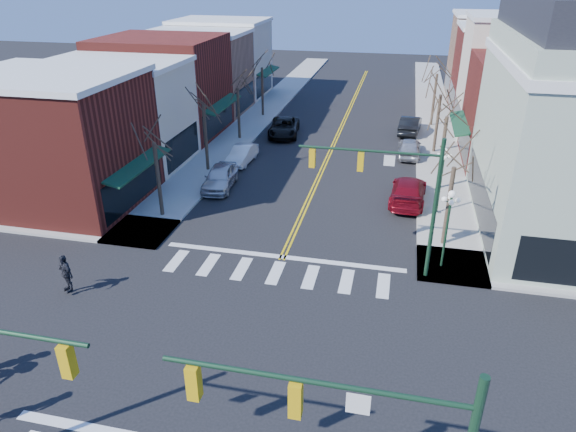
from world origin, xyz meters
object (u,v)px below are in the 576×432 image
Objects in this scene: lamppost_corner at (449,216)px; car_left_mid at (242,154)px; car_left_near at (220,177)px; car_right_far at (410,125)px; lamppost_midblock at (442,170)px; pedestrian_dark_a at (66,273)px; car_right_mid at (409,147)px; car_left_far at (284,127)px; car_right_near at (408,191)px.

car_left_mid is (-14.60, 12.81, -2.29)m from lamppost_corner.
car_left_near is 20.53m from car_right_far.
lamppost_midblock is 21.54m from pedestrian_dark_a.
pedestrian_dark_a reaches higher than car_left_near.
car_left_near reaches higher than car_left_mid.
car_right_mid is (12.80, 9.58, -0.04)m from car_left_near.
lamppost_corner reaches higher than car_right_mid.
car_left_far is (1.60, 12.89, -0.03)m from car_left_near.
lamppost_midblock is 0.79× the size of car_left_far.
car_right_far is at bearing 42.93° from car_left_mid.
car_right_mid is at bearing 21.58° from car_left_mid.
pedestrian_dark_a is at bearing 57.04° from car_right_mid.
pedestrian_dark_a is (-17.35, -12.64, -1.86)m from lamppost_midblock.
lamppost_midblock is 16.07m from car_left_mid.
lamppost_corner is 18.49m from pedestrian_dark_a.
lamppost_corner reaches higher than pedestrian_dark_a.
car_left_far is 27.01m from pedestrian_dark_a.
lamppost_midblock is at bearing 100.23° from car_right_mid.
lamppost_corner is at bearing 100.30° from car_right_far.
car_right_far is at bearing 46.60° from car_left_near.
car_right_mid is (11.20, -3.31, -0.01)m from car_left_far.
car_left_far is 11.68m from car_right_mid.
car_left_near is 12.80m from car_right_near.
car_right_mid is (0.00, 9.24, -0.03)m from car_right_near.
lamppost_midblock is (0.00, 6.50, 0.00)m from lamppost_corner.
lamppost_midblock reaches higher than car_left_near.
lamppost_corner is 6.50m from lamppost_midblock.
car_right_far is (0.00, 6.46, 0.05)m from car_right_mid.
car_right_near is 9.24m from car_right_mid.
car_left_mid is 13.68m from car_right_near.
lamppost_midblock is 2.26× the size of pedestrian_dark_a.
lamppost_midblock reaches higher than car_left_mid.
car_right_far is (12.80, 16.05, 0.01)m from car_left_near.
car_right_far is at bearing 8.45° from car_left_far.
car_right_mid is 6.46m from car_right_far.
lamppost_corner is 17.44m from car_right_mid.
car_right_near is at bearing -3.25° from car_left_near.
car_right_far is (11.20, 3.15, 0.04)m from car_left_far.
car_right_far is at bearing 91.33° from pedestrian_dark_a.
car_right_far is (0.00, 15.70, 0.02)m from car_right_near.
lamppost_midblock reaches higher than car_right_near.
lamppost_midblock reaches higher than car_right_mid.
car_right_mid reaches higher than car_left_mid.
car_right_far is 2.55× the size of pedestrian_dark_a.
car_left_far is 1.01× the size of car_right_near.
car_left_near is (-14.60, 1.13, -2.17)m from lamppost_midblock.
lamppost_midblock is at bearing -9.23° from car_left_near.
car_right_near is 15.70m from car_right_far.
car_left_near is 0.95× the size of car_right_far.
car_left_far is at bearing -44.59° from car_right_near.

